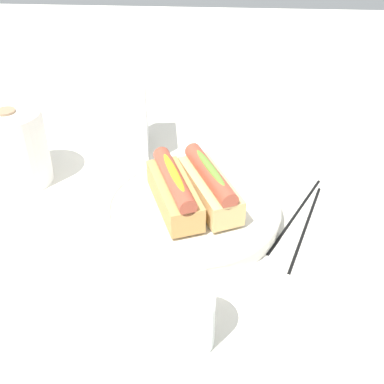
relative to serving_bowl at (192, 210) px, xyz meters
The scene contains 9 objects.
ground_plane 0.03m from the serving_bowl, 47.61° to the left, with size 2.40×2.40×0.00m, color silver.
serving_bowl is the anchor object (origin of this frame).
hotdog_front 0.05m from the serving_bowl, 72.58° to the right, with size 0.16×0.11×0.06m.
hotdog_back 0.05m from the serving_bowl, 107.42° to the left, with size 0.16×0.10×0.06m.
water_glass 0.23m from the serving_bowl, behind, with size 0.07×0.07×0.09m.
paper_towel_roll 0.32m from the serving_bowl, 73.54° to the left, with size 0.11×0.11×0.13m.
napkin_box 0.24m from the serving_bowl, 29.94° to the left, with size 0.11×0.04×0.15m, color white.
chopstick_near 0.17m from the serving_bowl, 83.02° to the right, with size 0.01×0.01×0.22m, color black.
chopstick_far 0.18m from the serving_bowl, 93.26° to the right, with size 0.01×0.01×0.22m, color black.
Camera 1 is at (-0.62, -0.05, 0.48)m, focal length 46.19 mm.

